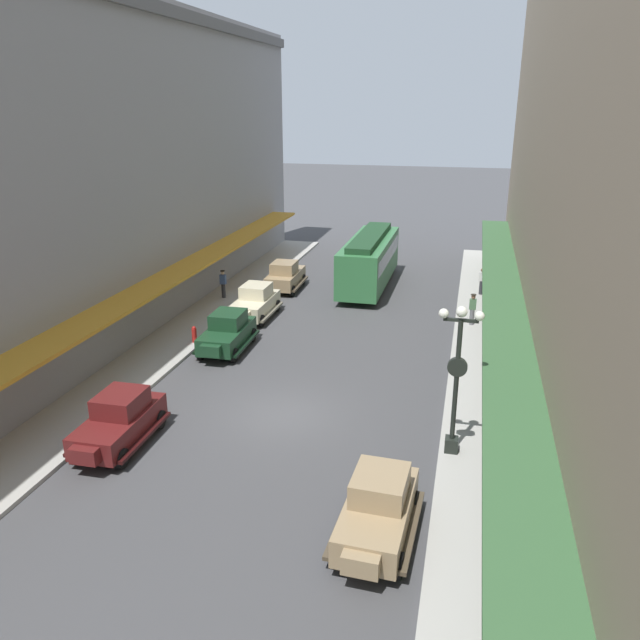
{
  "coord_description": "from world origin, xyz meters",
  "views": [
    {
      "loc": [
        6.51,
        -20.57,
        11.33
      ],
      "look_at": [
        0.0,
        6.0,
        1.8
      ],
      "focal_mm": 35.18,
      "sensor_mm": 36.0,
      "label": 1
    }
  ],
  "objects_px": {
    "parked_car_3": "(119,419)",
    "pedestrian_0": "(472,309)",
    "parked_car_1": "(378,507)",
    "pedestrian_1": "(503,327)",
    "parked_car_0": "(255,301)",
    "parked_car_4": "(285,275)",
    "lamp_post_with_clock": "(457,374)",
    "streetcar": "(369,258)",
    "pedestrian_2": "(223,284)",
    "parked_car_2": "(227,331)",
    "pedestrian_3": "(482,281)",
    "fire_hydrant": "(194,334)"
  },
  "relations": [
    {
      "from": "streetcar",
      "to": "lamp_post_with_clock",
      "type": "xyz_separation_m",
      "value": [
        6.12,
        -19.53,
        1.08
      ]
    },
    {
      "from": "parked_car_1",
      "to": "pedestrian_0",
      "type": "height_order",
      "value": "parked_car_1"
    },
    {
      "from": "streetcar",
      "to": "parked_car_0",
      "type": "bearing_deg",
      "value": -124.12
    },
    {
      "from": "parked_car_0",
      "to": "parked_car_1",
      "type": "xyz_separation_m",
      "value": [
        9.42,
        -16.79,
        0.0
      ]
    },
    {
      "from": "parked_car_4",
      "to": "pedestrian_1",
      "type": "bearing_deg",
      "value": -27.95
    },
    {
      "from": "lamp_post_with_clock",
      "to": "parked_car_1",
      "type": "bearing_deg",
      "value": -110.47
    },
    {
      "from": "parked_car_1",
      "to": "parked_car_2",
      "type": "relative_size",
      "value": 1.0
    },
    {
      "from": "parked_car_3",
      "to": "pedestrian_0",
      "type": "xyz_separation_m",
      "value": [
        11.71,
        15.26,
        0.07
      ]
    },
    {
      "from": "parked_car_0",
      "to": "pedestrian_1",
      "type": "bearing_deg",
      "value": -5.49
    },
    {
      "from": "streetcar",
      "to": "pedestrian_0",
      "type": "distance_m",
      "value": 9.12
    },
    {
      "from": "lamp_post_with_clock",
      "to": "pedestrian_1",
      "type": "xyz_separation_m",
      "value": [
        1.94,
        10.76,
        -1.97
      ]
    },
    {
      "from": "pedestrian_1",
      "to": "lamp_post_with_clock",
      "type": "bearing_deg",
      "value": -100.19
    },
    {
      "from": "lamp_post_with_clock",
      "to": "pedestrian_1",
      "type": "height_order",
      "value": "lamp_post_with_clock"
    },
    {
      "from": "streetcar",
      "to": "pedestrian_1",
      "type": "distance_m",
      "value": 11.94
    },
    {
      "from": "parked_car_2",
      "to": "lamp_post_with_clock",
      "type": "relative_size",
      "value": 0.83
    },
    {
      "from": "streetcar",
      "to": "pedestrian_2",
      "type": "bearing_deg",
      "value": -149.19
    },
    {
      "from": "streetcar",
      "to": "pedestrian_0",
      "type": "relative_size",
      "value": 5.75
    },
    {
      "from": "parked_car_2",
      "to": "pedestrian_0",
      "type": "height_order",
      "value": "parked_car_2"
    },
    {
      "from": "pedestrian_2",
      "to": "parked_car_1",
      "type": "bearing_deg",
      "value": -57.53
    },
    {
      "from": "lamp_post_with_clock",
      "to": "pedestrian_3",
      "type": "distance_m",
      "value": 19.23
    },
    {
      "from": "parked_car_4",
      "to": "lamp_post_with_clock",
      "type": "bearing_deg",
      "value": -57.73
    },
    {
      "from": "pedestrian_1",
      "to": "pedestrian_3",
      "type": "relative_size",
      "value": 1.02
    },
    {
      "from": "fire_hydrant",
      "to": "pedestrian_3",
      "type": "xyz_separation_m",
      "value": [
        13.68,
        11.71,
        0.43
      ]
    },
    {
      "from": "parked_car_4",
      "to": "fire_hydrant",
      "type": "relative_size",
      "value": 5.23
    },
    {
      "from": "lamp_post_with_clock",
      "to": "pedestrian_3",
      "type": "xyz_separation_m",
      "value": [
        0.93,
        19.1,
        -2.0
      ]
    },
    {
      "from": "fire_hydrant",
      "to": "parked_car_3",
      "type": "bearing_deg",
      "value": -80.93
    },
    {
      "from": "parked_car_2",
      "to": "pedestrian_1",
      "type": "relative_size",
      "value": 2.57
    },
    {
      "from": "parked_car_0",
      "to": "parked_car_2",
      "type": "relative_size",
      "value": 0.99
    },
    {
      "from": "lamp_post_with_clock",
      "to": "pedestrian_0",
      "type": "bearing_deg",
      "value": 88.02
    },
    {
      "from": "lamp_post_with_clock",
      "to": "pedestrian_1",
      "type": "relative_size",
      "value": 3.09
    },
    {
      "from": "streetcar",
      "to": "pedestrian_2",
      "type": "relative_size",
      "value": 5.75
    },
    {
      "from": "parked_car_2",
      "to": "pedestrian_2",
      "type": "height_order",
      "value": "parked_car_2"
    },
    {
      "from": "fire_hydrant",
      "to": "parked_car_0",
      "type": "bearing_deg",
      "value": 71.56
    },
    {
      "from": "pedestrian_2",
      "to": "parked_car_3",
      "type": "bearing_deg",
      "value": -80.05
    },
    {
      "from": "lamp_post_with_clock",
      "to": "pedestrian_2",
      "type": "height_order",
      "value": "lamp_post_with_clock"
    },
    {
      "from": "parked_car_0",
      "to": "fire_hydrant",
      "type": "bearing_deg",
      "value": -108.44
    },
    {
      "from": "pedestrian_3",
      "to": "fire_hydrant",
      "type": "bearing_deg",
      "value": -139.43
    },
    {
      "from": "parked_car_1",
      "to": "pedestrian_1",
      "type": "bearing_deg",
      "value": 76.55
    },
    {
      "from": "parked_car_3",
      "to": "parked_car_0",
      "type": "bearing_deg",
      "value": 89.8
    },
    {
      "from": "streetcar",
      "to": "pedestrian_0",
      "type": "height_order",
      "value": "streetcar"
    },
    {
      "from": "parked_car_0",
      "to": "pedestrian_2",
      "type": "bearing_deg",
      "value": 137.85
    },
    {
      "from": "parked_car_0",
      "to": "parked_car_4",
      "type": "relative_size",
      "value": 1.0
    },
    {
      "from": "parked_car_1",
      "to": "pedestrian_0",
      "type": "distance_m",
      "value": 18.18
    },
    {
      "from": "parked_car_4",
      "to": "fire_hydrant",
      "type": "bearing_deg",
      "value": -98.54
    },
    {
      "from": "streetcar",
      "to": "pedestrian_1",
      "type": "height_order",
      "value": "streetcar"
    },
    {
      "from": "parked_car_2",
      "to": "pedestrian_1",
      "type": "distance_m",
      "value": 13.34
    },
    {
      "from": "pedestrian_0",
      "to": "pedestrian_2",
      "type": "bearing_deg",
      "value": 174.35
    },
    {
      "from": "parked_car_2",
      "to": "pedestrian_2",
      "type": "bearing_deg",
      "value": 113.42
    },
    {
      "from": "fire_hydrant",
      "to": "pedestrian_2",
      "type": "relative_size",
      "value": 0.49
    },
    {
      "from": "streetcar",
      "to": "parked_car_2",
      "type": "bearing_deg",
      "value": -111.2
    }
  ]
}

